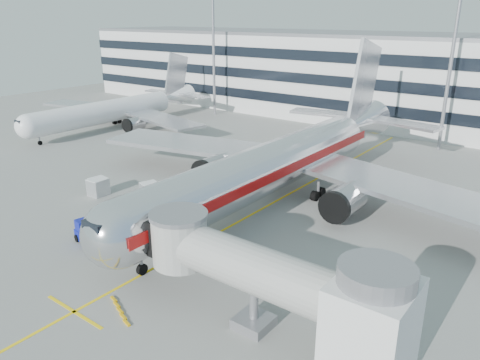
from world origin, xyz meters
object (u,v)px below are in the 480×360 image
Objects in this scene: cargo_container_left at (150,191)px; ramp_worker at (152,212)px; main_jet at (282,161)px; baggage_tug at (88,233)px; cargo_container_front at (99,186)px; cargo_container_right at (98,187)px; belt_loader at (207,203)px.

cargo_container_left reaches higher than ramp_worker.
baggage_tug is at bearing -112.68° from main_jet.
cargo_container_front is (-5.63, -2.36, -0.00)m from cargo_container_left.
cargo_container_left reaches higher than cargo_container_right.
belt_loader is 1.95× the size of cargo_container_left.
main_jet is 14.45m from ramp_worker.
main_jet is at bearing 34.46° from cargo_container_right.
ramp_worker is (9.59, -0.79, -0.13)m from cargo_container_right.
belt_loader is at bearing 18.84° from cargo_container_front.
main_jet reaches higher than belt_loader.
cargo_container_left is 1.37× the size of ramp_worker.
cargo_container_left is at bearing -141.66° from main_jet.
belt_loader is at bearing 20.18° from cargo_container_right.
baggage_tug is at bearing -40.80° from cargo_container_right.
cargo_container_right reaches higher than ramp_worker.
cargo_container_right is 0.30m from cargo_container_front.
main_jet reaches higher than cargo_container_right.
belt_loader is 6.78m from cargo_container_left.
cargo_container_left is 5.31m from ramp_worker.
ramp_worker is at bearing -115.36° from belt_loader.
belt_loader is 2.23× the size of cargo_container_front.
baggage_tug is (-3.37, -11.94, 0.30)m from belt_loader.
main_jet is at bearing 38.34° from cargo_container_left.
main_jet is at bearing 67.32° from baggage_tug.
cargo_container_front is at bearing -157.29° from cargo_container_left.
main_jet is 23.16× the size of cargo_container_left.
baggage_tug is 11.75m from cargo_container_front.
ramp_worker is at bearing -4.68° from cargo_container_right.
belt_loader reaches higher than ramp_worker.
cargo_container_left is 1.19× the size of cargo_container_right.
main_jet reaches higher than cargo_container_left.
belt_loader is 5.78m from ramp_worker.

